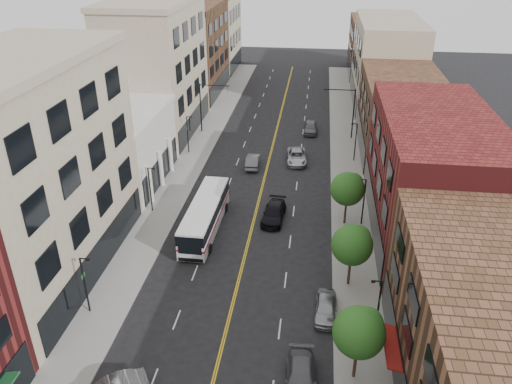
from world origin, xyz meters
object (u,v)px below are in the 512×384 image
at_px(car_parked_mid, 301,378).
at_px(car_parked_far, 326,308).
at_px(car_lane_b, 297,156).
at_px(car_lane_behind, 253,161).
at_px(car_lane_c, 310,127).
at_px(city_bus, 205,214).
at_px(car_lane_a, 274,213).

bearing_deg(car_parked_mid, car_parked_far, 75.42).
xyz_separation_m(car_parked_far, car_lane_b, (-3.81, 28.93, 0.04)).
height_order(car_lane_behind, car_lane_c, car_lane_c).
height_order(city_bus, car_lane_behind, city_bus).
xyz_separation_m(city_bus, car_lane_behind, (2.68, 15.59, -1.03)).
distance_m(car_lane_behind, car_lane_c, 14.78).
bearing_deg(car_parked_mid, car_lane_behind, 100.79).
distance_m(car_parked_mid, car_lane_b, 36.15).
height_order(car_parked_mid, car_lane_behind, car_lane_behind).
distance_m(city_bus, car_parked_mid, 21.07).
bearing_deg(car_lane_b, car_parked_mid, -90.90).
distance_m(car_parked_far, car_lane_c, 39.88).
bearing_deg(car_lane_b, car_parked_far, -86.90).
relative_size(car_lane_a, car_lane_c, 1.10).
xyz_separation_m(car_lane_behind, car_lane_c, (6.94, 13.05, 0.07)).
relative_size(city_bus, car_lane_b, 2.20).
bearing_deg(car_lane_a, car_lane_b, 88.08).
height_order(car_lane_a, car_lane_b, car_lane_a).
relative_size(city_bus, car_lane_behind, 2.62).
relative_size(car_parked_far, car_lane_behind, 0.92).
height_order(car_parked_far, car_lane_b, car_lane_b).
distance_m(car_parked_far, car_lane_behind, 28.32).
bearing_deg(car_lane_behind, car_parked_mid, 99.84).
bearing_deg(city_bus, car_parked_mid, -59.62).
relative_size(car_lane_a, car_lane_b, 0.97).
xyz_separation_m(car_parked_mid, car_parked_far, (1.60, 7.15, -0.01)).
bearing_deg(car_lane_behind, car_lane_c, -120.91).
bearing_deg(car_lane_behind, car_parked_far, 106.20).
bearing_deg(city_bus, car_lane_b, 66.24).
height_order(car_parked_far, car_lane_behind, car_lane_behind).
bearing_deg(car_lane_a, car_lane_c, 87.32).
bearing_deg(car_parked_far, car_lane_c, 95.45).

